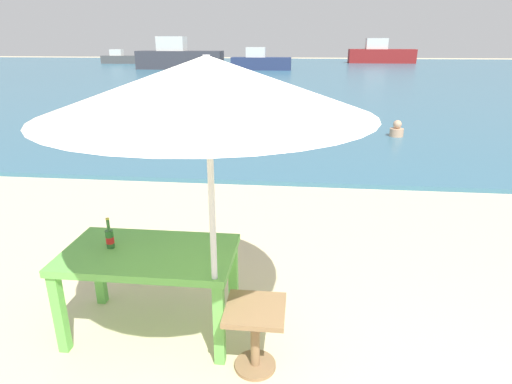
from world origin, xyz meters
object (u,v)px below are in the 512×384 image
boat_ferry (260,62)px  boat_cargo_ship (381,54)px  patio_umbrella (207,86)px  side_table_wood (255,329)px  boat_barge (179,57)px  swimmer_person (397,130)px  picnic_table_green (150,263)px  boat_sailboat (120,58)px  beer_bottle_amber (110,237)px

boat_ferry → boat_cargo_ship: bearing=46.4°
patio_umbrella → side_table_wood: patio_umbrella is taller
boat_barge → swimmer_person: bearing=-63.0°
picnic_table_green → boat_cargo_ship: (9.06, 43.88, 0.30)m
swimmer_person → boat_cargo_ship: (5.46, 36.00, 0.71)m
boat_cargo_ship → boat_ferry: bearing=-133.6°
boat_ferry → boat_cargo_ship: size_ratio=0.71×
picnic_table_green → boat_sailboat: boat_sailboat is taller
beer_bottle_amber → boat_barge: 33.63m
side_table_wood → boat_ferry: boat_ferry is taller
boat_cargo_ship → boat_sailboat: bearing=-171.8°
boat_sailboat → boat_cargo_ship: (26.30, 3.79, 0.38)m
beer_bottle_amber → side_table_wood: 1.40m
side_table_wood → swimmer_person: 8.68m
picnic_table_green → boat_barge: 33.74m
side_table_wood → boat_sailboat: 44.35m
boat_barge → picnic_table_green: bearing=-74.6°
side_table_wood → boat_cargo_ship: bearing=79.6°
boat_cargo_ship → picnic_table_green: bearing=-101.7°
boat_sailboat → beer_bottle_amber: bearing=-67.1°
patio_umbrella → side_table_wood: size_ratio=4.26×
boat_cargo_ship → boat_barge: bearing=-147.8°
patio_umbrella → boat_sailboat: bearing=113.8°
swimmer_person → boat_cargo_ship: bearing=81.4°
beer_bottle_amber → boat_barge: size_ratio=0.04×
picnic_table_green → side_table_wood: bearing=-21.8°
patio_umbrella → boat_sailboat: patio_umbrella is taller
boat_barge → boat_sailboat: (-8.28, 7.57, -0.42)m
picnic_table_green → boat_cargo_ship: 44.81m
boat_ferry → boat_cargo_ship: boat_cargo_ship is taller
beer_bottle_amber → side_table_wood: size_ratio=0.49×
boat_barge → boat_sailboat: boat_barge is taller
patio_umbrella → boat_sailboat: (-17.86, 40.45, -1.55)m
side_table_wood → boat_sailboat: boat_sailboat is taller
beer_bottle_amber → boat_sailboat: 43.50m
picnic_table_green → swimmer_person: (3.60, 7.89, -0.41)m
boat_cargo_ship → patio_umbrella: bearing=-100.8°
side_table_wood → boat_cargo_ship: boat_cargo_ship is taller
beer_bottle_amber → boat_barge: boat_barge is taller
patio_umbrella → boat_ferry: size_ratio=0.49×
patio_umbrella → side_table_wood: (0.30, -0.01, -1.76)m
boat_sailboat → picnic_table_green: bearing=-66.7°
picnic_table_green → boat_cargo_ship: size_ratio=0.21×
swimmer_person → boat_barge: size_ratio=0.06×
swimmer_person → boat_barge: bearing=117.0°
boat_barge → boat_cargo_ship: size_ratio=1.05×
patio_umbrella → boat_barge: 34.27m
swimmer_person → boat_cargo_ship: 36.41m
patio_umbrella → swimmer_person: (2.98, 8.24, -1.88)m
patio_umbrella → swimmer_person: bearing=70.1°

